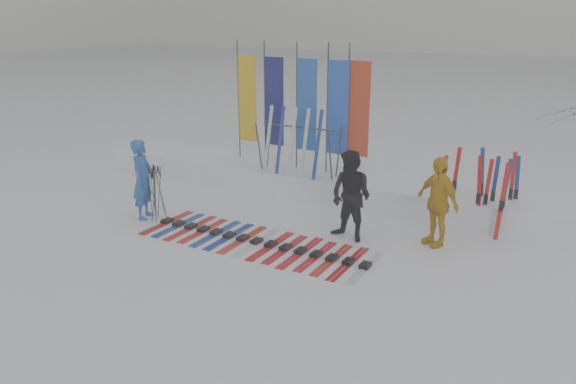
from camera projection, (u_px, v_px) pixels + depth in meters
The scene contains 10 objects.
ground at pixel (237, 264), 10.45m from camera, with size 120.00×120.00×0.00m, color white.
snow_bank at pixel (339, 186), 14.18m from camera, with size 14.00×1.60×0.60m, color white.
person_blue at pixel (143, 179), 12.58m from camera, with size 0.66×0.43×1.81m, color #1D53AE.
person_black at pixel (351, 196), 11.33m from camera, with size 0.91×0.71×1.87m, color black.
person_yellow at pixel (437, 202), 11.09m from camera, with size 1.06×0.44×1.81m, color gold.
ski_row at pixel (256, 241), 11.40m from camera, with size 4.90×1.69×0.07m.
pole_cluster at pixel (154, 193), 12.68m from camera, with size 0.68×0.57×1.25m.
feather_flags at pixel (302, 105), 14.26m from camera, with size 3.90×0.28×3.20m.
ski_rack at pixel (298, 143), 13.97m from camera, with size 2.04×0.80×1.23m.
upright_skis at pixel (483, 192), 12.04m from camera, with size 1.64×1.11×1.70m.
Camera 1 is at (5.53, -7.84, 4.45)m, focal length 35.00 mm.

